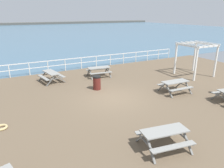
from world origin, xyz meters
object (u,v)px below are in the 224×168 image
object	(u,v)px
picnic_table_near_left	(175,84)
picnic_table_mid_centre	(164,135)
lattice_pergola	(196,52)
picnic_table_far_right	(51,74)
picnic_table_near_right	(99,69)
litter_bin	(97,83)

from	to	relation	value
picnic_table_near_left	picnic_table_mid_centre	xyz separation A→B (m)	(-4.71, -4.34, 0.00)
picnic_table_near_left	lattice_pergola	bearing A→B (deg)	31.20
picnic_table_near_left	picnic_table_far_right	size ratio (longest dim) A/B	0.92
picnic_table_near_left	picnic_table_mid_centre	distance (m)	6.41
picnic_table_near_left	picnic_table_mid_centre	world-z (taller)	same
picnic_table_far_right	picnic_table_near_right	bearing A→B (deg)	-106.23
picnic_table_near_left	litter_bin	world-z (taller)	litter_bin
picnic_table_mid_centre	picnic_table_near_right	bearing A→B (deg)	88.81
picnic_table_near_right	picnic_table_mid_centre	distance (m)	10.23
picnic_table_near_right	lattice_pergola	distance (m)	8.08
picnic_table_near_right	lattice_pergola	bearing A→B (deg)	-18.62
lattice_pergola	litter_bin	xyz separation A→B (m)	(-8.60, 0.65, -1.52)
picnic_table_near_right	litter_bin	size ratio (longest dim) A/B	2.07
picnic_table_near_left	picnic_table_near_right	size ratio (longest dim) A/B	0.96
picnic_table_near_left	lattice_pergola	size ratio (longest dim) A/B	0.70
lattice_pergola	picnic_table_near_left	bearing A→B (deg)	-150.27
picnic_table_far_right	litter_bin	xyz separation A→B (m)	(2.36, -3.16, -0.10)
picnic_table_near_left	picnic_table_far_right	distance (m)	9.02
picnic_table_near_right	picnic_table_far_right	distance (m)	3.80
picnic_table_mid_centre	picnic_table_far_right	bearing A→B (deg)	109.73
picnic_table_mid_centre	picnic_table_near_left	bearing A→B (deg)	51.86
litter_bin	picnic_table_mid_centre	bearing A→B (deg)	-93.39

